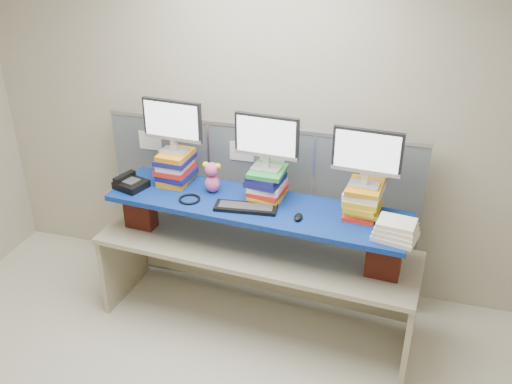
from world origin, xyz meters
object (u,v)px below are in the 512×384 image
(desk, at_px, (256,262))
(monitor_center, at_px, (267,139))
(monitor_left, at_px, (172,123))
(desk_phone, at_px, (130,183))
(monitor_right, at_px, (367,154))
(blue_board, at_px, (256,206))
(keyboard, at_px, (246,207))

(desk, xyz_separation_m, monitor_center, (0.04, 0.12, 0.99))
(monitor_left, height_order, monitor_center, monitor_left)
(desk_phone, bearing_deg, monitor_right, 20.17)
(blue_board, relative_size, desk_phone, 8.20)
(blue_board, height_order, keyboard, keyboard)
(blue_board, xyz_separation_m, monitor_left, (-0.70, 0.17, 0.52))
(monitor_right, height_order, desk_phone, monitor_right)
(monitor_left, bearing_deg, monitor_right, -0.00)
(monitor_center, bearing_deg, keyboard, -110.34)
(blue_board, relative_size, keyboard, 4.80)
(monitor_left, relative_size, monitor_center, 1.00)
(monitor_left, bearing_deg, blue_board, -9.46)
(monitor_right, bearing_deg, monitor_center, 180.00)
(monitor_left, bearing_deg, desk, -9.46)
(blue_board, bearing_deg, monitor_right, 8.95)
(blue_board, height_order, desk_phone, desk_phone)
(desk, height_order, desk_phone, desk_phone)
(keyboard, bearing_deg, blue_board, 55.47)
(desk_phone, bearing_deg, desk, 18.39)
(monitor_right, xyz_separation_m, keyboard, (-0.81, -0.16, -0.45))
(keyboard, bearing_deg, monitor_center, 59.24)
(keyboard, relative_size, desk_phone, 1.71)
(desk, relative_size, monitor_center, 5.27)
(monitor_center, bearing_deg, desk, -107.15)
(monitor_right, distance_m, desk_phone, 1.82)
(monitor_left, distance_m, keyboard, 0.85)
(monitor_left, distance_m, desk_phone, 0.58)
(monitor_left, xyz_separation_m, monitor_center, (0.74, -0.05, -0.02))
(monitor_center, bearing_deg, monitor_left, 180.00)
(monitor_left, xyz_separation_m, monitor_right, (1.46, -0.10, -0.03))
(monitor_left, bearing_deg, desk_phone, -145.30)
(monitor_right, relative_size, desk_phone, 1.75)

